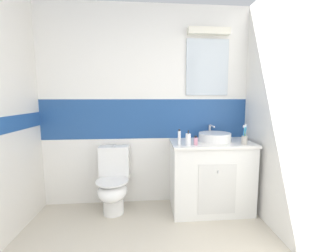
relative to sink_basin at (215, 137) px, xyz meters
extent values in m
cube|color=white|center=(-0.82, 0.30, -0.48)|extent=(3.20, 0.10, 0.85)
cube|color=#234C8C|center=(-0.82, 0.30, 0.20)|extent=(3.20, 0.10, 0.50)
cube|color=white|center=(-0.82, 0.30, 1.02)|extent=(3.20, 0.10, 1.15)
cube|color=silver|center=(-0.05, 0.24, 0.84)|extent=(0.54, 0.02, 0.70)
cube|color=white|center=(-0.05, 0.20, 1.27)|extent=(0.52, 0.10, 0.08)
cube|color=white|center=(0.53, -0.95, 0.35)|extent=(0.10, 3.48, 2.50)
cube|color=white|center=(-0.05, -0.02, -0.49)|extent=(0.94, 0.55, 0.82)
cube|color=white|center=(-0.05, -0.03, -0.07)|extent=(0.96, 0.57, 0.03)
cube|color=silver|center=(-0.05, -0.30, -0.54)|extent=(0.42, 0.01, 0.57)
cylinder|color=silver|center=(-0.05, -0.32, -0.33)|extent=(0.02, 0.02, 0.03)
cylinder|color=white|center=(0.00, 0.00, 0.00)|extent=(0.39, 0.39, 0.10)
cylinder|color=#B3B3B8|center=(0.00, 0.00, 0.04)|extent=(0.32, 0.32, 0.01)
cylinder|color=silver|center=(0.00, 0.22, 0.03)|extent=(0.03, 0.03, 0.17)
cylinder|color=silver|center=(0.00, 0.11, 0.12)|extent=(0.02, 0.17, 0.02)
cylinder|color=white|center=(-1.22, -0.03, -0.81)|extent=(0.24, 0.24, 0.18)
ellipsoid|color=white|center=(-1.22, -0.07, -0.61)|extent=(0.34, 0.42, 0.22)
cylinder|color=white|center=(-1.22, -0.07, -0.49)|extent=(0.37, 0.37, 0.02)
cube|color=white|center=(-1.22, 0.14, -0.31)|extent=(0.36, 0.17, 0.38)
cylinder|color=silver|center=(-1.22, 0.14, -0.12)|extent=(0.04, 0.04, 0.02)
cylinder|color=#B2ADA3|center=(0.28, -0.20, -0.01)|extent=(0.06, 0.06, 0.09)
cylinder|color=#338CD8|center=(0.29, -0.19, 0.06)|extent=(0.03, 0.01, 0.18)
cube|color=white|center=(0.29, -0.19, 0.15)|extent=(0.02, 0.02, 0.03)
cylinder|color=#338CD8|center=(0.27, -0.20, 0.06)|extent=(0.03, 0.02, 0.18)
cube|color=white|center=(0.27, -0.20, 0.15)|extent=(0.02, 0.02, 0.03)
cylinder|color=#3FB259|center=(0.29, -0.19, 0.07)|extent=(0.02, 0.02, 0.19)
cube|color=white|center=(0.29, -0.19, 0.16)|extent=(0.01, 0.02, 0.03)
cylinder|color=white|center=(-0.36, -0.20, 0.01)|extent=(0.06, 0.06, 0.13)
cylinder|color=#262626|center=(-0.36, -0.20, 0.09)|extent=(0.01, 0.01, 0.04)
cylinder|color=#262626|center=(-0.36, -0.21, 0.11)|extent=(0.01, 0.02, 0.01)
cube|color=pink|center=(-0.28, -0.20, -0.01)|extent=(0.04, 0.03, 0.08)
cylinder|color=black|center=(-0.28, -0.20, 0.04)|extent=(0.03, 0.03, 0.02)
cylinder|color=white|center=(-0.46, -0.18, 0.02)|extent=(0.03, 0.03, 0.16)
cylinder|color=black|center=(-0.46, -0.18, 0.11)|extent=(0.02, 0.02, 0.02)
camera|label=1|loc=(-0.79, -2.55, 0.47)|focal=23.49mm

